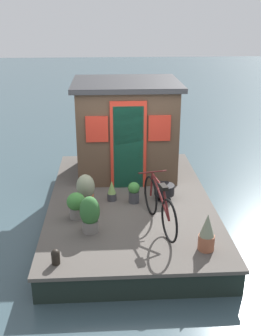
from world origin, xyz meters
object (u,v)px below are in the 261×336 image
potted_plant_rosemary (134,192)px  potted_plant_ivy (76,204)px  houseboat_cabin (126,128)px  charcoal_grill (164,190)px  potted_plant_sage (112,191)px  potted_plant_succulent (207,233)px  mooring_bollard (56,256)px  potted_plant_thyme (90,214)px  bicycle (159,205)px  potted_plant_fern (86,190)px

potted_plant_rosemary → potted_plant_ivy: 1.19m
houseboat_cabin → charcoal_grill: bearing=-156.5°
potted_plant_sage → potted_plant_succulent: size_ratio=0.67×
potted_plant_sage → mooring_bollard: potted_plant_sage is taller
potted_plant_ivy → potted_plant_thyme: potted_plant_thyme is taller
potted_plant_rosemary → potted_plant_succulent: size_ratio=0.69×
potted_plant_rosemary → potted_plant_thyme: 1.32m
bicycle → houseboat_cabin: bearing=9.6°
charcoal_grill → mooring_bollard: size_ratio=1.66×
potted_plant_sage → potted_plant_ivy: (-0.68, 0.63, 0.07)m
potted_plant_rosemary → potted_plant_succulent: 1.97m
bicycle → potted_plant_fern: size_ratio=2.65×
bicycle → charcoal_grill: (1.03, -0.23, -0.19)m
potted_plant_thyme → potted_plant_succulent: bearing=-110.1°
potted_plant_sage → mooring_bollard: bearing=157.8°
potted_plant_ivy → potted_plant_thyme: bearing=-152.0°
potted_plant_ivy → potted_plant_succulent: size_ratio=0.80×
mooring_bollard → potted_plant_fern: bearing=-10.8°
potted_plant_fern → mooring_bollard: (-1.87, 0.36, -0.19)m
potted_plant_rosemary → potted_plant_thyme: size_ratio=0.65×
houseboat_cabin → potted_plant_rosemary: bearing=-177.7°
potted_plant_fern → mooring_bollard: size_ratio=2.62×
mooring_bollard → potted_plant_succulent: bearing=-83.7°
potted_plant_sage → charcoal_grill: size_ratio=1.03×
potted_plant_thyme → potted_plant_fern: bearing=6.5°
potted_plant_succulent → charcoal_grill: (1.79, 0.40, -0.09)m
bicycle → potted_plant_thyme: (-0.11, 1.15, -0.07)m
potted_plant_thyme → mooring_bollard: bearing=152.6°
potted_plant_sage → potted_plant_fern: potted_plant_fern is taller
potted_plant_succulent → houseboat_cabin: bearing=17.7°
bicycle → potted_plant_sage: bearing=36.6°
bicycle → potted_plant_fern: bearing=55.9°
potted_plant_thyme → potted_plant_succulent: size_ratio=1.05×
bicycle → charcoal_grill: 1.07m
potted_plant_rosemary → charcoal_grill: potted_plant_rosemary is taller
potted_plant_rosemary → potted_plant_ivy: (-0.57, 1.05, 0.05)m
bicycle → mooring_bollard: bearing=122.0°
potted_plant_thyme → mooring_bollard: 1.03m
potted_plant_sage → potted_plant_rosemary: (-0.12, -0.42, 0.03)m
potted_plant_sage → potted_plant_rosemary: size_ratio=0.97×
potted_plant_ivy → charcoal_grill: (0.66, -1.64, -0.07)m
potted_plant_sage → potted_plant_thyme: size_ratio=0.64×
potted_plant_succulent → charcoal_grill: size_ratio=1.54×
potted_plant_sage → potted_plant_succulent: potted_plant_succulent is taller
houseboat_cabin → charcoal_grill: 1.84m
potted_plant_rosemary → potted_plant_thyme: potted_plant_thyme is taller
potted_plant_rosemary → potted_plant_fern: size_ratio=0.67×
potted_plant_succulent → potted_plant_fern: potted_plant_fern is taller
potted_plant_rosemary → potted_plant_fern: (-0.08, 0.90, 0.10)m
potted_plant_sage → potted_plant_ivy: bearing=137.3°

